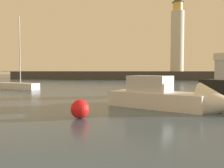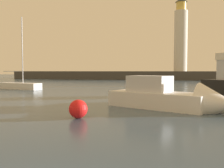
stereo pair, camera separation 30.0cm
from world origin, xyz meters
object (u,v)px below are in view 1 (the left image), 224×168
lighthouse (177,37)px  mooring_buoy (80,109)px  motorboat_0 (177,98)px  sailboat_moored (17,85)px

lighthouse → mooring_buoy: size_ratio=20.43×
lighthouse → motorboat_0: size_ratio=2.35×
lighthouse → motorboat_0: (-2.83, -51.20, -10.56)m
lighthouse → sailboat_moored: bearing=-119.8°
lighthouse → mooring_buoy: lighthouse is taller
sailboat_moored → motorboat_0: bearing=-33.9°
mooring_buoy → motorboat_0: bearing=39.5°
lighthouse → mooring_buoy: (-7.67, -55.18, -10.77)m
lighthouse → sailboat_moored: lighthouse is taller
lighthouse → motorboat_0: lighthouse is taller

